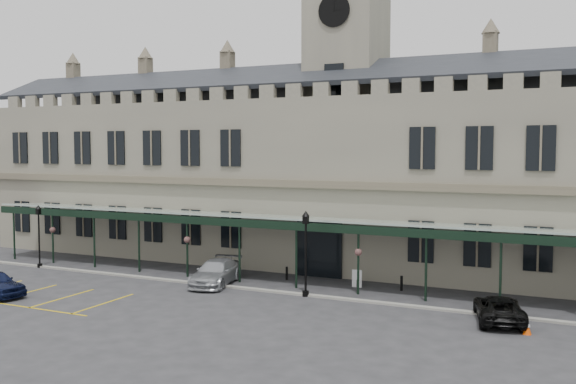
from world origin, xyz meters
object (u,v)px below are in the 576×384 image
at_px(clock_tower, 347,86).
at_px(traffic_cone, 527,328).
at_px(station_building, 346,177).
at_px(sign_board, 357,279).
at_px(lamp_post_left, 39,230).
at_px(lamp_post_mid, 306,246).
at_px(car_van, 499,309).
at_px(car_taxi, 216,272).

xyz_separation_m(clock_tower, traffic_cone, (13.75, -13.19, -12.80)).
relative_size(station_building, sign_board, 55.55).
xyz_separation_m(lamp_post_left, lamp_post_mid, (20.92, -0.03, 0.28)).
xyz_separation_m(clock_tower, sign_board, (3.31, -7.03, -12.58)).
distance_m(clock_tower, car_van, 20.94).
xyz_separation_m(clock_tower, car_taxi, (-5.00, -10.07, -12.35)).
xyz_separation_m(station_building, traffic_cone, (13.75, -13.10, -6.16)).
bearing_deg(sign_board, clock_tower, 117.05).
distance_m(station_building, car_van, 17.75).
height_order(station_building, sign_board, station_building).
relative_size(clock_tower, car_taxi, 4.71).
distance_m(sign_board, car_van, 10.02).
height_order(station_building, car_van, station_building).
bearing_deg(sign_board, car_taxi, -158.07).
relative_size(car_taxi, car_van, 1.12).
relative_size(clock_tower, lamp_post_left, 5.47).
distance_m(sign_board, car_taxi, 8.86).
distance_m(lamp_post_left, lamp_post_mid, 20.93).
height_order(station_building, clock_tower, clock_tower).
relative_size(traffic_cone, sign_board, 0.58).
distance_m(clock_tower, sign_board, 14.79).
relative_size(lamp_post_left, traffic_cone, 7.25).
bearing_deg(sign_board, car_van, -24.77).
height_order(lamp_post_left, car_van, lamp_post_left).
bearing_deg(traffic_cone, car_van, 131.12).
bearing_deg(car_van, sign_board, -40.72).
distance_m(station_building, lamp_post_left, 22.46).
distance_m(traffic_cone, car_van, 2.26).
relative_size(lamp_post_mid, car_taxi, 0.95).
distance_m(traffic_cone, car_taxi, 19.01).
bearing_deg(car_taxi, traffic_cone, -20.68).
bearing_deg(station_building, lamp_post_left, -151.72).
bearing_deg(sign_board, station_building, 117.33).
xyz_separation_m(lamp_post_mid, traffic_cone, (12.32, -2.58, -2.66)).
bearing_deg(clock_tower, car_taxi, -116.40).
height_order(lamp_post_left, car_taxi, lamp_post_left).
bearing_deg(station_building, car_taxi, -116.60).
bearing_deg(station_building, lamp_post_mid, -82.30).
bearing_deg(car_taxi, car_van, -15.99).
bearing_deg(station_building, car_van, -42.93).
distance_m(lamp_post_mid, sign_board, 4.73).
bearing_deg(lamp_post_left, car_van, -1.68).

